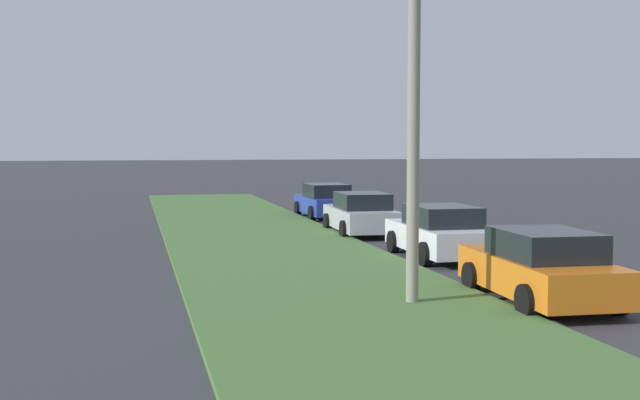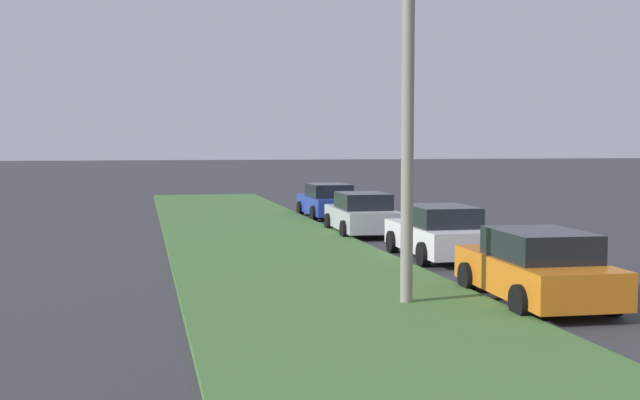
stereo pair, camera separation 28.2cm
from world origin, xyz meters
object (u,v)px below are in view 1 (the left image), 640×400
at_px(parked_car_orange, 541,267).
at_px(parked_car_white, 440,233).
at_px(parked_car_blue, 326,201).
at_px(parked_car_silver, 361,214).
at_px(streetlight, 430,79).

relative_size(parked_car_orange, parked_car_white, 1.01).
bearing_deg(parked_car_blue, parked_car_silver, 177.14).
xyz_separation_m(parked_car_orange, parked_car_blue, (18.59, -0.14, 0.00)).
distance_m(parked_car_white, parked_car_silver, 6.08).
bearing_deg(parked_car_blue, streetlight, 171.92).
bearing_deg(parked_car_white, parked_car_blue, 1.94).
bearing_deg(parked_car_silver, parked_car_white, -173.21).
height_order(parked_car_silver, streetlight, streetlight).
height_order(parked_car_white, streetlight, streetlight).
bearing_deg(parked_car_orange, streetlight, 86.54).
relative_size(parked_car_white, streetlight, 0.58).
xyz_separation_m(parked_car_blue, streetlight, (-18.35, 2.42, 3.67)).
bearing_deg(parked_car_white, parked_car_silver, 5.50).
bearing_deg(parked_car_orange, parked_car_blue, 2.26).
height_order(parked_car_orange, parked_car_silver, same).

